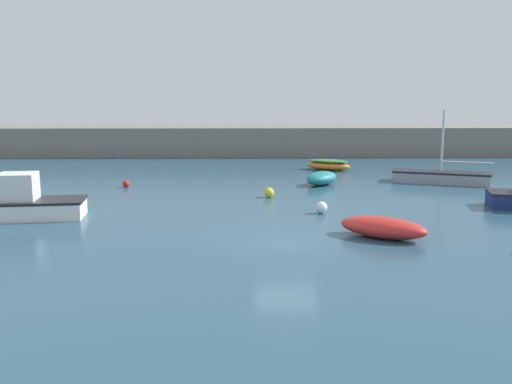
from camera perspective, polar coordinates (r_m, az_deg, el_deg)
name	(u,v)px	position (r m, az deg, el deg)	size (l,w,h in m)	color
ground_plane	(287,243)	(22.81, 3.08, -5.15)	(120.00, 120.00, 0.20)	#284C60
harbor_breakwater	(264,141)	(51.54, 0.83, 5.12)	(64.71, 3.77, 2.55)	slate
sailboat_short_mast	(441,177)	(38.25, 17.97, 1.46)	(6.18, 3.55, 4.62)	gray
rowboat_with_red_cover	(328,165)	(42.57, 7.24, 2.74)	(3.58, 2.72, 0.79)	orange
rowboat_blue_near	(322,178)	(35.95, 6.58, 1.39)	(2.79, 3.05, 0.85)	teal
cabin_cruiser_white	(25,203)	(28.62, -22.09, -1.04)	(5.36, 2.62, 2.13)	white
rowboat_white_midwater	(383,228)	(23.70, 12.59, -3.49)	(3.83, 3.14, 0.85)	red
mooring_buoy_white	(321,207)	(27.81, 6.56, -1.55)	(0.57, 0.57, 0.57)	white
mooring_buoy_red	(126,184)	(35.82, -12.87, 0.82)	(0.42, 0.42, 0.42)	red
mooring_buoy_yellow	(269,192)	(31.64, 1.32, -0.05)	(0.55, 0.55, 0.55)	yellow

